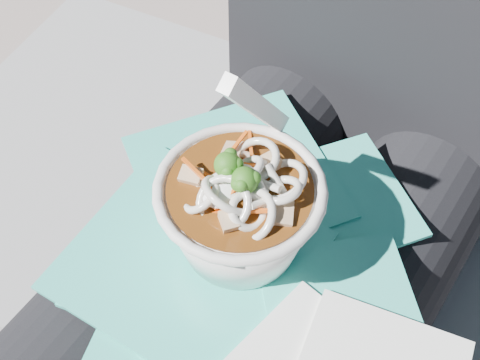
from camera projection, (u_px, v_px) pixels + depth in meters
The scene contains 5 objects.
stone_ledge at pixel (300, 321), 0.94m from camera, with size 1.00×0.50×0.46m, color slate.
lap at pixel (241, 304), 0.63m from camera, with size 0.32×0.48×0.14m.
person_body at pixel (293, 222), 0.66m from camera, with size 0.34×0.94×1.00m.
plastic_bag at pixel (241, 274), 0.56m from camera, with size 0.37×0.34×0.02m.
udon_bowl at pixel (240, 207), 0.53m from camera, with size 0.14×0.15×0.19m.
Camera 1 is at (0.16, -0.24, 1.10)m, focal length 50.00 mm.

